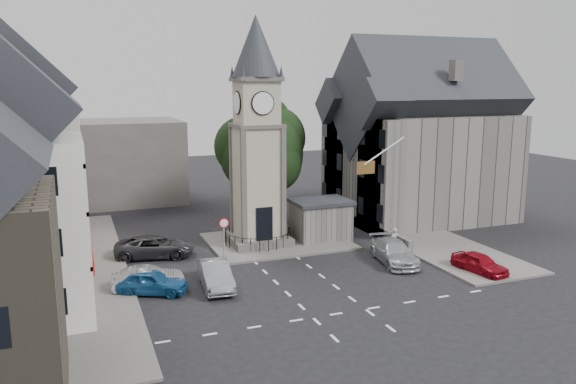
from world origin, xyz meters
name	(u,v)px	position (x,y,z in m)	size (l,w,h in m)	color
ground	(299,279)	(0.00, 0.00, 0.00)	(120.00, 120.00, 0.00)	black
pavement_west	(77,272)	(-12.50, 6.00, 0.07)	(6.00, 30.00, 0.14)	#595651
pavement_east	(399,228)	(12.00, 8.00, 0.07)	(6.00, 26.00, 0.14)	#595651
central_island	(277,241)	(1.50, 8.00, 0.08)	(10.00, 8.00, 0.16)	#595651
road_markings	(340,313)	(0.00, -5.50, 0.01)	(20.00, 8.00, 0.01)	silver
clock_tower	(257,134)	(0.00, 7.99, 8.12)	(4.86, 4.86, 16.25)	#4C4944
stone_shelter	(321,220)	(4.80, 7.50, 1.55)	(4.30, 3.30, 3.08)	#585551
town_tree	(261,142)	(2.00, 13.00, 6.97)	(7.20, 7.20, 10.80)	black
warning_sign_post	(224,230)	(-3.20, 5.43, 2.03)	(0.70, 0.19, 2.85)	black
terrace_pink	(26,152)	(-15.50, 16.00, 6.58)	(8.10, 7.60, 12.80)	pink
terrace_cream	(17,167)	(-15.50, 8.00, 6.58)	(8.10, 7.60, 12.80)	beige
terrace_tudor	(4,198)	(-15.50, 0.00, 6.19)	(8.10, 7.60, 12.00)	silver
backdrop_west	(76,163)	(-12.00, 28.00, 4.00)	(20.00, 10.00, 8.00)	#4C4944
east_building	(419,147)	(15.59, 11.00, 6.26)	(14.40, 11.40, 12.60)	#585551
east_boundary_wall	(357,221)	(9.20, 10.00, 0.45)	(0.40, 16.00, 0.90)	#585551
flagpole	(384,151)	(8.00, 4.00, 7.00)	(3.68, 0.10, 2.74)	white
car_west_blue	(151,282)	(-8.63, 0.81, 0.69)	(1.64, 4.08, 1.39)	navy
car_west_silver	(148,278)	(-8.70, 1.50, 0.67)	(1.42, 4.06, 1.34)	gray
car_west_grey	(155,247)	(-7.50, 7.58, 0.73)	(2.43, 5.26, 1.46)	#2C2C2E
car_island_silver	(215,275)	(-5.04, 0.50, 0.75)	(1.59, 4.56, 1.50)	gray
car_island_east	(394,252)	(7.00, 0.69, 0.73)	(2.04, 5.02, 1.46)	#ACAFB4
car_east_red	(480,263)	(10.89, -3.00, 0.64)	(1.51, 3.76, 1.28)	maroon
pedestrian	(394,241)	(8.00, 2.33, 0.93)	(0.68, 0.45, 1.87)	#A39387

